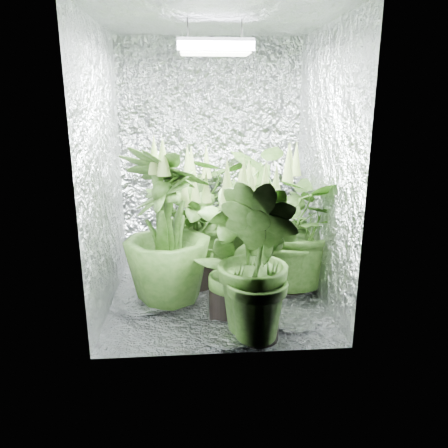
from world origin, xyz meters
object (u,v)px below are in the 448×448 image
plant_c (248,218)px  plant_d (167,228)px  plant_g (258,262)px  plant_a (200,215)px  plant_e (294,222)px  plant_b (196,237)px  plant_f (231,248)px  grow_lamp (215,47)px  circulation_fan (278,254)px

plant_c → plant_d: plant_d is taller
plant_g → plant_a: bearing=106.0°
plant_c → plant_e: 0.62m
plant_b → plant_e: 0.79m
plant_a → plant_f: 0.88m
plant_b → plant_g: (0.37, -0.86, 0.10)m
plant_g → plant_e: bearing=61.6°
plant_a → plant_g: size_ratio=0.99×
grow_lamp → plant_a: (-0.10, 0.52, -1.30)m
plant_f → plant_g: (0.14, -0.29, 0.01)m
plant_a → plant_b: bearing=-98.4°
plant_a → plant_e: 0.84m
plant_e → plant_f: 0.71m
plant_b → plant_f: size_ratio=0.83×
plant_b → plant_a: bearing=81.6°
plant_c → plant_e: plant_e is taller
grow_lamp → plant_c: grow_lamp is taller
plant_c → plant_g: plant_g is taller
grow_lamp → plant_c: (0.33, 0.64, -1.37)m
plant_b → plant_d: plant_d is taller
plant_d → circulation_fan: (0.94, 0.52, -0.42)m
plant_c → plant_g: 1.28m
plant_e → plant_g: 0.84m
grow_lamp → plant_g: size_ratio=0.44×
plant_b → circulation_fan: (0.73, 0.24, -0.26)m
plant_d → circulation_fan: size_ratio=3.14×
plant_b → circulation_fan: bearing=18.5°
grow_lamp → plant_e: bearing=9.8°
plant_e → plant_d: bearing=-170.6°
plant_c → circulation_fan: bearing=-34.6°
circulation_fan → plant_f: bearing=-103.3°
plant_a → plant_g: 1.20m
plant_c → plant_f: plant_f is taller
plant_b → plant_f: bearing=-67.9°
plant_e → plant_f: plant_e is taller
plant_a → circulation_fan: plant_a is taller
plant_b → plant_e: (0.77, -0.12, 0.14)m
plant_a → grow_lamp: bearing=-78.7°
circulation_fan → plant_g: bearing=-89.8°
plant_f → plant_a: bearing=102.3°
circulation_fan → plant_c: bearing=163.4°
grow_lamp → plant_f: (0.08, -0.34, -1.31)m
plant_d → plant_c: bearing=45.1°
plant_b → plant_d: bearing=-127.7°
plant_c → plant_e: (0.30, -0.53, 0.10)m
grow_lamp → plant_f: bearing=-76.3°
plant_a → plant_b: (-0.04, -0.29, -0.10)m
plant_b → plant_c: 0.63m
grow_lamp → plant_c: 1.54m
plant_a → plant_e: plant_e is taller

